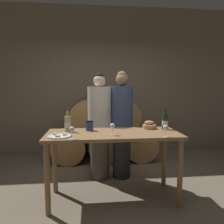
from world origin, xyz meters
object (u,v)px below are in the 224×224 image
Objects in this scene: person_left at (100,126)px; person_right at (122,124)px; blue_crock at (89,125)px; cheese_plate at (59,136)px; wine_glass_left at (112,126)px; wine_glass_center at (166,128)px; wine_bottle_red at (165,122)px; wine_glass_far_left at (72,130)px; bread_basket at (149,126)px; tasting_table at (113,142)px; wine_bottle_white at (68,124)px.

person_left is 0.36m from person_right.
person_right reaches higher than blue_crock.
wine_glass_left is (0.63, 0.03, 0.10)m from cheese_plate.
person_left is 0.99× the size of person_right.
wine_glass_center is (0.37, -1.01, 0.13)m from person_right.
wine_glass_center is at bearing -108.42° from wine_bottle_red.
person_right is at bearing 54.42° from wine_glass_far_left.
blue_crock is at bearing -133.63° from person_right.
wine_bottle_red reaches higher than wine_glass_left.
wine_bottle_red reaches higher than bread_basket.
wine_glass_center is (0.73, -1.01, 0.15)m from person_left.
person_left is 0.86m from wine_glass_left.
person_left is at bearing 143.41° from bread_basket.
wine_bottle_red is 2.12× the size of wine_glass_far_left.
wine_glass_left is at bearing 18.60° from wine_glass_far_left.
tasting_table is 5.51× the size of wine_bottle_red.
wine_glass_left and wine_glass_center have the same top height.
wine_bottle_white is 2.07× the size of wine_glass_center.
person_right is 11.88× the size of wine_glass_left.
tasting_table is 0.60m from bread_basket.
wine_glass_far_left is (-0.50, -0.29, 0.23)m from tasting_table.
wine_bottle_red is 1.13× the size of cheese_plate.
cheese_plate is at bearing -120.75° from person_left.
wine_bottle_red is (0.87, -0.56, 0.15)m from person_left.
person_right is 11.88× the size of wine_glass_center.
wine_bottle_white is at bearing 101.24° from wine_glass_far_left.
wine_glass_far_left is at bearing -125.58° from person_right.
tasting_table is at bearing 152.87° from wine_glass_center.
wine_bottle_white is at bearing -176.60° from bread_basket.
bread_basket is 1.29× the size of wine_glass_center.
person_right is 13.67× the size of blue_crock.
bread_basket is (0.31, -0.50, 0.06)m from person_right.
wine_glass_far_left reaches higher than tasting_table.
person_right is at bearing 35.10° from wine_bottle_white.
wine_bottle_red reaches higher than blue_crock.
person_left is 0.84m from bread_basket.
wine_glass_left is (-0.03, -0.13, 0.23)m from tasting_table.
bread_basket is 0.69× the size of cheese_plate.
wine_glass_left reaches higher than tasting_table.
person_right reaches higher than wine_bottle_white.
person_right is 0.59m from bread_basket.
wine_glass_left is at bearing -106.11° from person_right.
wine_bottle_red is 2.12× the size of wine_glass_left.
blue_crock is at bearing 132.97° from wine_glass_left.
wine_bottle_white is (-0.59, 0.14, 0.23)m from tasting_table.
wine_glass_far_left is at bearing -113.33° from blue_crock.
wine_bottle_red is 1.43m from cheese_plate.
wine_bottle_white reaches higher than wine_glass_far_left.
bread_basket is (0.53, 0.21, 0.17)m from tasting_table.
cheese_plate is 1.88× the size of wine_glass_left.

